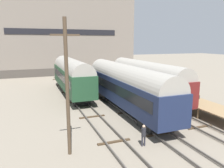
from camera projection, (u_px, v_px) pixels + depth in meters
The scene contains 12 objects.
ground_plane at pixel (143, 122), 20.55m from camera, with size 200.00×200.00×0.00m, color slate.
track_left at pixel (101, 126), 19.09m from camera, with size 2.60×60.00×0.26m.
track_middle at pixel (143, 121), 20.52m from camera, with size 2.60×60.00×0.26m.
track_right at pixel (178, 115), 21.96m from camera, with size 2.60×60.00×0.26m.
train_car_green at pixel (72, 74), 30.85m from camera, with size 3.00×15.80×5.13m.
train_car_maroon at pixel (146, 78), 27.69m from camera, with size 2.90×15.82×5.03m.
train_car_navy at pixel (125, 85), 23.67m from camera, with size 2.97×17.55×5.05m.
station_platform at pixel (209, 107), 21.79m from camera, with size 3.00×10.87×1.14m.
bench at pixel (194, 95), 24.34m from camera, with size 1.40×0.40×0.91m.
person_worker at pixel (144, 134), 15.63m from camera, with size 0.32×0.32×1.62m.
utility_pole at pixel (67, 87), 13.84m from camera, with size 1.80×0.24×8.91m.
warehouse_building at pixel (61, 37), 52.29m from camera, with size 33.65×10.81×17.36m.
Camera 1 is at (-9.67, -17.18, 7.42)m, focal length 35.00 mm.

